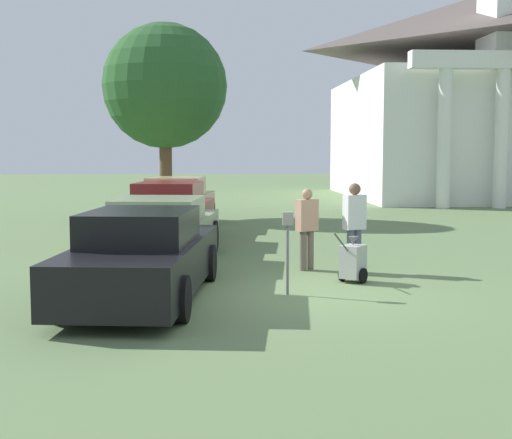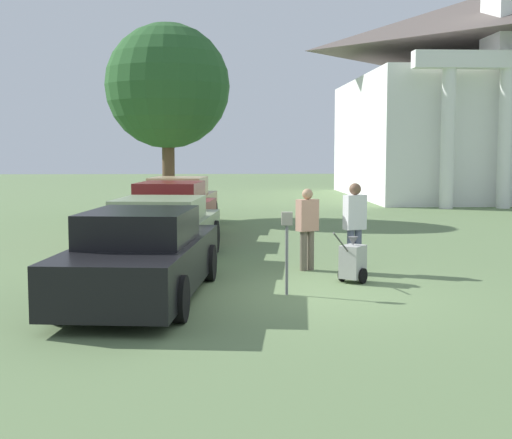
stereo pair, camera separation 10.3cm
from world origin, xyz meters
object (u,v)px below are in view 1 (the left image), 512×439
Objects in this scene: parked_car_maroon at (170,215)px; person_worker at (307,224)px; parking_meter at (288,237)px; parked_car_black at (143,257)px; person_supervisor at (354,222)px; equipment_cart at (353,261)px; parked_car_sage at (160,232)px; church at (472,85)px; parked_car_tan at (177,204)px.

parked_car_maroon is 5.36m from person_worker.
person_worker reaches higher than parking_meter.
person_worker is (3.01, 2.58, 0.25)m from parked_car_black.
parked_car_maroon is 6.14m from person_supervisor.
equipment_cart is at bearing 25.09° from parked_car_black.
person_worker is 1.61m from equipment_cart.
person_worker is at bearing 75.21° from parking_meter.
parked_car_sage is 3.01× the size of person_supervisor.
church is (14.19, 24.27, 5.00)m from parked_car_black.
person_worker reaches higher than parked_car_tan.
parked_car_black is 0.21× the size of church.
parked_car_sage is at bearing -83.35° from parked_car_maroon.
equipment_cart is (3.68, -9.34, -0.35)m from parked_car_tan.
parked_car_maroon reaches higher than parked_car_black.
parked_car_black is 3.97m from person_worker.
parked_car_sage is at bearing 96.64° from parked_car_black.
parking_meter is at bearing -116.12° from church.
parked_car_sage is 1.06× the size of parked_car_maroon.
parked_car_black is at bearing 9.62° from person_supervisor.
person_supervisor is (3.91, 2.28, 0.33)m from parked_car_black.
parked_car_black is 3.25× the size of person_worker.
parked_car_tan is 10.05m from equipment_cart.
parked_car_black is 28.56m from church.
parked_car_tan is at bearing 102.85° from parking_meter.
parked_car_maroon is at bearing -83.36° from parked_car_tan.
parked_car_sage is 25.49m from church.
person_worker is (3.01, -7.99, 0.20)m from parked_car_tan.
parking_meter is (2.37, -6.84, 0.24)m from parked_car_maroon.
parked_car_tan is (0.00, 6.88, 0.06)m from parked_car_sage.
equipment_cart is (3.68, 1.23, -0.29)m from parked_car_black.
parked_car_tan is 9.17m from person_supervisor.
parked_car_tan is 10.67m from parking_meter.
church is at bearing -143.76° from person_worker.
person_supervisor is at bearing 36.93° from parked_car_black.
parking_meter is 27.25m from church.
parked_car_tan reaches higher than parked_car_black.
church reaches higher than parked_car_maroon.
church is (11.18, 21.69, 4.75)m from person_worker.
person_supervisor reaches higher than parked_car_tan.
parking_meter is at bearing -70.51° from parked_car_tan.
parking_meter is 0.85× the size of person_worker.
parked_car_tan is 2.71× the size of person_supervisor.
parked_car_sage is 4.25m from parking_meter.
parked_car_black is 1.06× the size of parked_car_maroon.
person_supervisor is at bearing 53.90° from parking_meter.
parked_car_tan is 0.19× the size of church.
person_supervisor is (3.91, -1.41, 0.34)m from parked_car_sage.
person_worker is at bearing -39.09° from person_supervisor.
parking_meter is at bearing 33.24° from person_supervisor.
parked_car_maroon is at bearing 109.13° from parking_meter.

